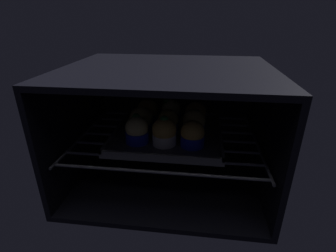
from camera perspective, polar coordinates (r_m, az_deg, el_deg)
oven_cavity at (r=81.63cm, az=0.27°, el=0.79°), size 59.00×47.00×37.00cm
oven_rack at (r=79.23cm, az=-0.10°, el=-2.67°), size 54.80×42.00×0.80cm
baking_tray at (r=79.77cm, az=0.00°, el=-1.61°), size 32.76×32.76×2.20cm
muffin_row0_col0 at (r=72.38cm, az=-7.01°, el=-0.97°), size 6.73×6.73×8.38cm
muffin_row0_col1 at (r=70.57cm, az=-0.86°, el=-1.37°), size 6.83×6.83×8.62cm
muffin_row0_col2 at (r=70.19cm, az=5.58°, el=-1.99°), size 6.73×6.73×7.48cm
muffin_row1_col0 at (r=79.93cm, az=-6.07°, el=1.30°), size 7.26×7.26×7.59cm
muffin_row1_col1 at (r=78.41cm, az=-0.09°, el=0.90°), size 6.73×6.73×7.29cm
muffin_row1_col2 at (r=77.99cm, az=5.86°, el=0.75°), size 7.03×7.03×7.59cm
muffin_row2_col0 at (r=87.31cm, az=-4.62°, el=3.31°), size 7.35×7.35×7.48cm
muffin_row2_col1 at (r=86.04cm, az=0.45°, el=3.30°), size 6.73×6.73×8.06cm
muffin_row2_col2 at (r=85.43cm, az=6.19°, el=2.75°), size 7.07×7.07×7.38cm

